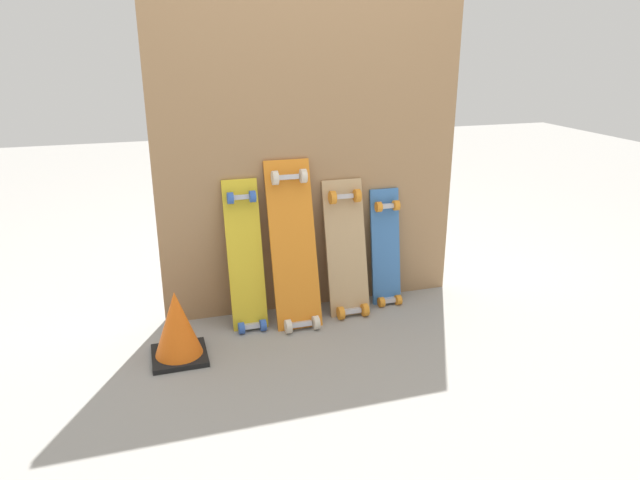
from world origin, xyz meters
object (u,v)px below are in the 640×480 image
skateboard_orange (294,251)px  traffic_cone (177,326)px  skateboard_natural (347,254)px  skateboard_yellow (246,262)px  skateboard_blue (386,253)px

skateboard_orange → traffic_cone: bearing=-159.7°
skateboard_natural → skateboard_orange: bearing=-173.4°
traffic_cone → skateboard_orange: bearing=20.3°
skateboard_yellow → skateboard_natural: size_ratio=1.06×
skateboard_natural → skateboard_blue: size_ratio=1.09×
skateboard_blue → traffic_cone: bearing=-165.3°
skateboard_yellow → skateboard_orange: size_ratio=0.91×
skateboard_yellow → skateboard_natural: bearing=-0.0°
skateboard_natural → traffic_cone: skateboard_natural is taller
skateboard_orange → traffic_cone: (-0.61, -0.23, -0.22)m
traffic_cone → skateboard_natural: bearing=16.0°
skateboard_orange → traffic_cone: 0.69m
skateboard_yellow → traffic_cone: bearing=-144.8°
skateboard_yellow → skateboard_blue: skateboard_yellow is taller
skateboard_orange → traffic_cone: skateboard_orange is taller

